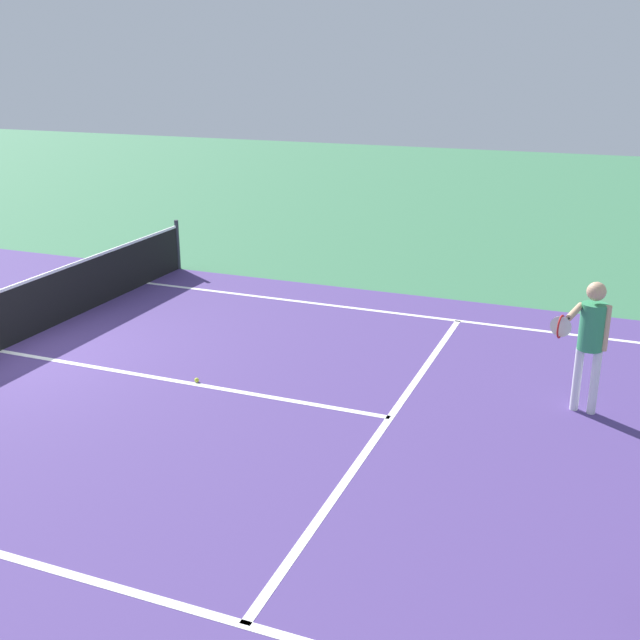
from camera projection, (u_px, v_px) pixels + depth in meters
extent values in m
plane|color=#38724C|center=(0.00, 351.00, 12.19)|extent=(60.00, 60.00, 0.00)
cube|color=#4C387A|center=(0.00, 351.00, 12.19)|extent=(10.62, 24.40, 0.00)
cube|color=white|center=(196.00, 611.00, 6.50)|extent=(0.10, 11.89, 0.01)
cube|color=white|center=(433.00, 318.00, 13.72)|extent=(0.10, 11.89, 0.01)
cube|color=white|center=(390.00, 417.00, 9.95)|extent=(8.22, 0.10, 0.01)
cube|color=white|center=(175.00, 381.00, 11.07)|extent=(0.10, 6.40, 0.01)
cylinder|color=#33383D|center=(178.00, 245.00, 16.70)|extent=(0.09, 0.09, 1.07)
cylinder|color=white|center=(594.00, 382.00, 9.94)|extent=(0.11, 0.11, 0.87)
cylinder|color=white|center=(577.00, 379.00, 10.05)|extent=(0.11, 0.11, 0.87)
cylinder|color=#338C59|center=(592.00, 327.00, 9.76)|extent=(0.32, 0.32, 0.61)
sphere|color=tan|center=(597.00, 291.00, 9.61)|extent=(0.24, 0.24, 0.24)
cylinder|color=tan|center=(606.00, 328.00, 9.67)|extent=(0.08, 0.08, 0.59)
cylinder|color=tan|center=(575.00, 312.00, 9.52)|extent=(0.60, 0.18, 0.08)
cylinder|color=black|center=(566.00, 321.00, 9.19)|extent=(0.22, 0.06, 0.03)
torus|color=red|center=(561.00, 327.00, 9.00)|extent=(0.28, 0.07, 0.28)
cylinder|color=silver|center=(561.00, 327.00, 9.00)|extent=(0.05, 0.25, 0.25)
sphere|color=#CCE033|center=(197.00, 380.00, 11.02)|extent=(0.07, 0.07, 0.07)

